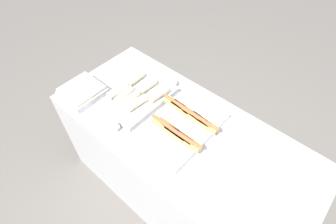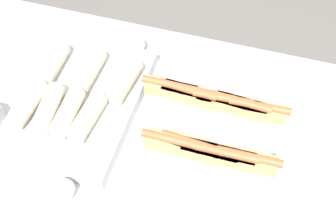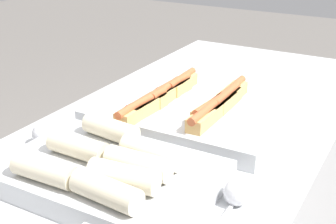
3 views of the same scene
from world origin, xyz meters
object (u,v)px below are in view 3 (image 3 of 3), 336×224
(serving_spoon_near, at_px, (235,196))
(serving_spoon_far, at_px, (39,137))
(tray_hotdogs, at_px, (187,112))
(tray_wraps, at_px, (109,172))

(serving_spoon_near, xyz_separation_m, serving_spoon_far, (0.01, 0.55, -0.00))
(tray_hotdogs, distance_m, serving_spoon_near, 0.42)
(tray_wraps, bearing_deg, tray_hotdogs, 0.70)
(serving_spoon_near, bearing_deg, serving_spoon_far, 89.24)
(serving_spoon_far, bearing_deg, tray_wraps, -104.80)
(tray_hotdogs, distance_m, serving_spoon_far, 0.41)
(tray_hotdogs, bearing_deg, serving_spoon_far, 138.91)
(tray_hotdogs, bearing_deg, tray_wraps, -179.30)
(tray_hotdogs, relative_size, serving_spoon_far, 2.17)
(tray_wraps, height_order, serving_spoon_far, tray_wraps)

